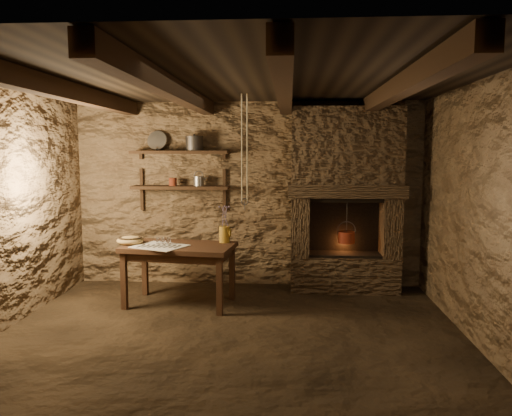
# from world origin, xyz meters

# --- Properties ---
(floor) EXTENTS (4.50, 4.50, 0.00)m
(floor) POSITION_xyz_m (0.00, 0.00, 0.00)
(floor) COLOR black
(floor) RESTS_ON ground
(back_wall) EXTENTS (4.50, 0.04, 2.40)m
(back_wall) POSITION_xyz_m (0.00, 2.00, 1.20)
(back_wall) COLOR #483422
(back_wall) RESTS_ON floor
(front_wall) EXTENTS (4.50, 0.04, 2.40)m
(front_wall) POSITION_xyz_m (0.00, -2.00, 1.20)
(front_wall) COLOR #483422
(front_wall) RESTS_ON floor
(right_wall) EXTENTS (0.04, 4.00, 2.40)m
(right_wall) POSITION_xyz_m (2.25, 0.00, 1.20)
(right_wall) COLOR #483422
(right_wall) RESTS_ON floor
(ceiling) EXTENTS (4.50, 4.00, 0.04)m
(ceiling) POSITION_xyz_m (0.00, 0.00, 2.40)
(ceiling) COLOR black
(ceiling) RESTS_ON back_wall
(beam_far_left) EXTENTS (0.14, 3.95, 0.16)m
(beam_far_left) POSITION_xyz_m (-1.50, 0.00, 2.31)
(beam_far_left) COLOR black
(beam_far_left) RESTS_ON ceiling
(beam_mid_left) EXTENTS (0.14, 3.95, 0.16)m
(beam_mid_left) POSITION_xyz_m (-0.50, 0.00, 2.31)
(beam_mid_left) COLOR black
(beam_mid_left) RESTS_ON ceiling
(beam_mid_right) EXTENTS (0.14, 3.95, 0.16)m
(beam_mid_right) POSITION_xyz_m (0.50, 0.00, 2.31)
(beam_mid_right) COLOR black
(beam_mid_right) RESTS_ON ceiling
(beam_far_right) EXTENTS (0.14, 3.95, 0.16)m
(beam_far_right) POSITION_xyz_m (1.50, 0.00, 2.31)
(beam_far_right) COLOR black
(beam_far_right) RESTS_ON ceiling
(shelf_lower) EXTENTS (1.25, 0.30, 0.04)m
(shelf_lower) POSITION_xyz_m (-0.85, 1.84, 1.30)
(shelf_lower) COLOR black
(shelf_lower) RESTS_ON back_wall
(shelf_upper) EXTENTS (1.25, 0.30, 0.04)m
(shelf_upper) POSITION_xyz_m (-0.85, 1.84, 1.75)
(shelf_upper) COLOR black
(shelf_upper) RESTS_ON back_wall
(hearth) EXTENTS (1.43, 0.51, 2.30)m
(hearth) POSITION_xyz_m (1.25, 1.77, 1.23)
(hearth) COLOR #3A2B1D
(hearth) RESTS_ON floor
(work_table) EXTENTS (1.30, 0.84, 0.70)m
(work_table) POSITION_xyz_m (-0.70, 1.04, 0.38)
(work_table) COLOR #351F12
(work_table) RESTS_ON floor
(linen_cloth) EXTENTS (0.67, 0.62, 0.01)m
(linen_cloth) POSITION_xyz_m (-0.90, 0.93, 0.70)
(linen_cloth) COLOR silver
(linen_cloth) RESTS_ON work_table
(pewter_cutlery_row) EXTENTS (0.49, 0.35, 0.01)m
(pewter_cutlery_row) POSITION_xyz_m (-0.90, 0.91, 0.71)
(pewter_cutlery_row) COLOR gray
(pewter_cutlery_row) RESTS_ON linen_cloth
(drinking_glasses) EXTENTS (0.17, 0.05, 0.07)m
(drinking_glasses) POSITION_xyz_m (-0.88, 1.03, 0.74)
(drinking_glasses) COLOR silver
(drinking_glasses) RESTS_ON linen_cloth
(stoneware_jug) EXTENTS (0.14, 0.13, 0.44)m
(stoneware_jug) POSITION_xyz_m (-0.20, 1.23, 0.89)
(stoneware_jug) COLOR olive
(stoneware_jug) RESTS_ON work_table
(wooden_bowl) EXTENTS (0.38, 0.38, 0.11)m
(wooden_bowl) POSITION_xyz_m (-1.28, 1.07, 0.73)
(wooden_bowl) COLOR #A38146
(wooden_bowl) RESTS_ON work_table
(iron_stockpot) EXTENTS (0.25, 0.25, 0.16)m
(iron_stockpot) POSITION_xyz_m (-0.67, 1.84, 1.85)
(iron_stockpot) COLOR #322E2C
(iron_stockpot) RESTS_ON shelf_upper
(tin_pan) EXTENTS (0.27, 0.14, 0.26)m
(tin_pan) POSITION_xyz_m (-1.17, 1.94, 1.90)
(tin_pan) COLOR #959691
(tin_pan) RESTS_ON shelf_upper
(small_kettle) EXTENTS (0.18, 0.14, 0.19)m
(small_kettle) POSITION_xyz_m (-0.61, 1.84, 1.38)
(small_kettle) COLOR #959691
(small_kettle) RESTS_ON shelf_lower
(rusty_tin) EXTENTS (0.12, 0.12, 0.10)m
(rusty_tin) POSITION_xyz_m (-0.95, 1.84, 1.37)
(rusty_tin) COLOR #5E2012
(rusty_tin) RESTS_ON shelf_lower
(red_pot) EXTENTS (0.23, 0.23, 0.54)m
(red_pot) POSITION_xyz_m (1.27, 1.72, 0.70)
(red_pot) COLOR maroon
(red_pot) RESTS_ON hearth
(hanging_ropes) EXTENTS (0.08, 0.08, 1.20)m
(hanging_ropes) POSITION_xyz_m (0.05, 1.05, 1.80)
(hanging_ropes) COLOR beige
(hanging_ropes) RESTS_ON ceiling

